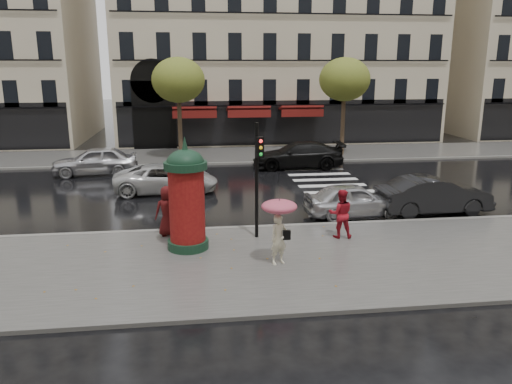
{
  "coord_description": "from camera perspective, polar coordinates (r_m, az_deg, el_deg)",
  "views": [
    {
      "loc": [
        -1.17,
        -15.08,
        6.14
      ],
      "look_at": [
        0.93,
        1.5,
        1.87
      ],
      "focal_mm": 35.0,
      "sensor_mm": 36.0,
      "label": 1
    }
  ],
  "objects": [
    {
      "name": "near_sidewalk",
      "position": [
        15.84,
        -2.47,
        -8.24
      ],
      "size": [
        90.0,
        7.0,
        0.12
      ],
      "primitive_type": "cube",
      "color": "#474744",
      "rests_on": "ground"
    },
    {
      "name": "car_darkgrey",
      "position": [
        22.38,
        19.62,
        -0.34
      ],
      "size": [
        4.89,
        1.94,
        1.58
      ],
      "primitive_type": "imported",
      "rotation": [
        0.0,
        0.0,
        1.63
      ],
      "color": "black",
      "rests_on": "ground"
    },
    {
      "name": "ground",
      "position": [
        16.33,
        -2.62,
        -7.76
      ],
      "size": [
        160.0,
        160.0,
        0.0
      ],
      "primitive_type": "plane",
      "color": "black",
      "rests_on": "ground"
    },
    {
      "name": "morris_column",
      "position": [
        16.6,
        -7.94,
        -0.44
      ],
      "size": [
        1.42,
        1.42,
        3.81
      ],
      "color": "#133120",
      "rests_on": "near_sidewalk"
    },
    {
      "name": "man_burgundy",
      "position": [
        18.24,
        -10.09,
        -2.14
      ],
      "size": [
        1.0,
        0.77,
        1.83
      ],
      "primitive_type": "imported",
      "rotation": [
        0.0,
        0.0,
        3.37
      ],
      "color": "#450D0E",
      "rests_on": "near_sidewalk"
    },
    {
      "name": "zebra_crossing",
      "position": [
        26.43,
        8.72,
        0.74
      ],
      "size": [
        3.6,
        11.75,
        0.01
      ],
      "primitive_type": "cube",
      "color": "silver",
      "rests_on": "ground"
    },
    {
      "name": "traffic_light",
      "position": [
        17.31,
        0.19,
        2.59
      ],
      "size": [
        0.3,
        0.4,
        4.12
      ],
      "color": "black",
      "rests_on": "near_sidewalk"
    },
    {
      "name": "woman_umbrella",
      "position": [
        15.27,
        2.66,
        -3.32
      ],
      "size": [
        1.1,
        1.1,
        2.11
      ],
      "color": "#EDE5C3",
      "rests_on": "near_sidewalk"
    },
    {
      "name": "far_sidewalk",
      "position": [
        34.64,
        -5.2,
        4.17
      ],
      "size": [
        90.0,
        6.0,
        0.12
      ],
      "primitive_type": "cube",
      "color": "#474744",
      "rests_on": "ground"
    },
    {
      "name": "woman_red",
      "position": [
        18.0,
        9.66,
        -2.45
      ],
      "size": [
        0.94,
        0.78,
        1.77
      ],
      "primitive_type": "imported",
      "rotation": [
        0.0,
        0.0,
        3.0
      ],
      "color": "#A31421",
      "rests_on": "near_sidewalk"
    },
    {
      "name": "car_far_silver",
      "position": [
        30.06,
        -17.92,
        3.42
      ],
      "size": [
        4.93,
        2.43,
        1.62
      ],
      "primitive_type": "imported",
      "rotation": [
        0.0,
        0.0,
        -1.46
      ],
      "color": "#BABABF",
      "rests_on": "ground"
    },
    {
      "name": "near_kerb",
      "position": [
        19.11,
        -3.36,
        -4.21
      ],
      "size": [
        90.0,
        0.25,
        0.14
      ],
      "primitive_type": "cube",
      "color": "slate",
      "rests_on": "ground"
    },
    {
      "name": "tree_far_right",
      "position": [
        34.63,
        10.09,
        12.51
      ],
      "size": [
        3.4,
        3.4,
        6.64
      ],
      "color": "#38281C",
      "rests_on": "ground"
    },
    {
      "name": "car_white",
      "position": [
        24.97,
        -10.23,
        1.52
      ],
      "size": [
        5.05,
        2.33,
        1.4
      ],
      "primitive_type": "imported",
      "rotation": [
        0.0,
        0.0,
        1.57
      ],
      "color": "#B8B8B8",
      "rests_on": "ground"
    },
    {
      "name": "far_kerb",
      "position": [
        31.69,
        -4.99,
        3.24
      ],
      "size": [
        90.0,
        0.25,
        0.14
      ],
      "primitive_type": "cube",
      "color": "slate",
      "rests_on": "ground"
    },
    {
      "name": "car_black",
      "position": [
        30.61,
        4.82,
        4.23
      ],
      "size": [
        5.59,
        2.46,
        1.6
      ],
      "primitive_type": "imported",
      "rotation": [
        0.0,
        0.0,
        -1.61
      ],
      "color": "black",
      "rests_on": "ground"
    },
    {
      "name": "bldg_far_corner",
      "position": [
        45.94,
        1.92,
        20.79
      ],
      "size": [
        26.0,
        14.0,
        22.9
      ],
      "color": "#B7A88C",
      "rests_on": "ground"
    },
    {
      "name": "car_silver",
      "position": [
        21.07,
        11.09,
        -0.89
      ],
      "size": [
        4.21,
        1.89,
        1.4
      ],
      "primitive_type": "imported",
      "rotation": [
        0.0,
        0.0,
        1.63
      ],
      "color": "#B9B9BE",
      "rests_on": "ground"
    },
    {
      "name": "tree_far_left",
      "position": [
        33.11,
        -8.88,
        12.49
      ],
      "size": [
        3.4,
        3.4,
        6.64
      ],
      "color": "#38281C",
      "rests_on": "ground"
    }
  ]
}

